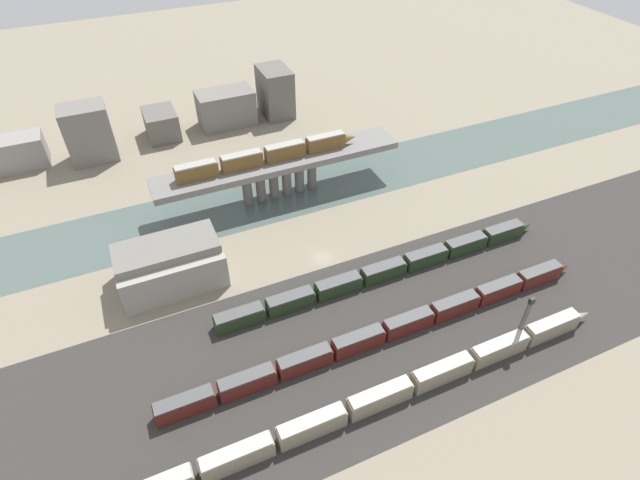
% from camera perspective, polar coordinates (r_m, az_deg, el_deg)
% --- Properties ---
extents(ground_plane, '(400.00, 400.00, 0.00)m').
position_cam_1_polar(ground_plane, '(113.10, 0.32, -2.10)').
color(ground_plane, gray).
extents(railbed_yard, '(280.00, 42.00, 0.01)m').
position_cam_1_polar(railbed_yard, '(98.77, 6.12, -10.82)').
color(railbed_yard, '#33302D').
rests_on(railbed_yard, ground).
extents(river_water, '(320.00, 21.36, 0.01)m').
position_cam_1_polar(river_water, '(132.67, -4.49, 5.24)').
color(river_water, '#4C5B56').
rests_on(river_water, ground).
extents(bridge, '(63.52, 9.59, 10.66)m').
position_cam_1_polar(bridge, '(127.88, -4.69, 8.34)').
color(bridge, slate).
rests_on(bridge, ground).
extents(train_on_bridge, '(47.05, 2.70, 3.96)m').
position_cam_1_polar(train_on_bridge, '(125.02, -5.99, 9.62)').
color(train_on_bridge, brown).
rests_on(train_on_bridge, bridge).
extents(train_yard_near, '(103.00, 2.62, 4.06)m').
position_cam_1_polar(train_yard_near, '(87.32, 3.78, -18.72)').
color(train_yard_near, gray).
rests_on(train_yard_near, ground).
extents(train_yard_mid, '(89.44, 2.76, 3.78)m').
position_cam_1_polar(train_yard_mid, '(97.55, 7.85, -10.19)').
color(train_yard_mid, '#5B1E19').
rests_on(train_yard_mid, ground).
extents(train_yard_far, '(77.78, 3.03, 3.50)m').
position_cam_1_polar(train_yard_far, '(109.01, 7.84, -3.37)').
color(train_yard_far, '#23381E').
rests_on(train_yard_far, ground).
extents(warehouse_building, '(21.42, 13.84, 9.96)m').
position_cam_1_polar(warehouse_building, '(109.67, -16.78, -2.58)').
color(warehouse_building, '#9E998E').
rests_on(warehouse_building, ground).
extents(signal_tower, '(1.00, 0.85, 12.15)m').
position_cam_1_polar(signal_tower, '(99.92, 22.24, -8.56)').
color(signal_tower, '#4C4C51').
rests_on(signal_tower, ground).
extents(city_block_far_left, '(17.96, 8.33, 8.74)m').
position_cam_1_polar(city_block_far_left, '(165.17, -31.83, 8.39)').
color(city_block_far_left, gray).
rests_on(city_block_far_left, ground).
extents(city_block_left, '(12.43, 9.29, 16.12)m').
position_cam_1_polar(city_block_left, '(157.33, -24.93, 11.01)').
color(city_block_left, slate).
rests_on(city_block_left, ground).
extents(city_block_center, '(9.31, 12.01, 8.28)m').
position_cam_1_polar(city_block_center, '(163.71, -17.67, 12.52)').
color(city_block_center, '#605B56').
rests_on(city_block_center, ground).
extents(city_block_right, '(17.31, 9.94, 11.02)m').
position_cam_1_polar(city_block_right, '(165.41, -10.67, 14.59)').
color(city_block_right, slate).
rests_on(city_block_right, ground).
extents(city_block_far_right, '(9.03, 12.94, 15.31)m').
position_cam_1_polar(city_block_far_right, '(168.91, -5.14, 16.51)').
color(city_block_far_right, '#605B56').
rests_on(city_block_far_right, ground).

